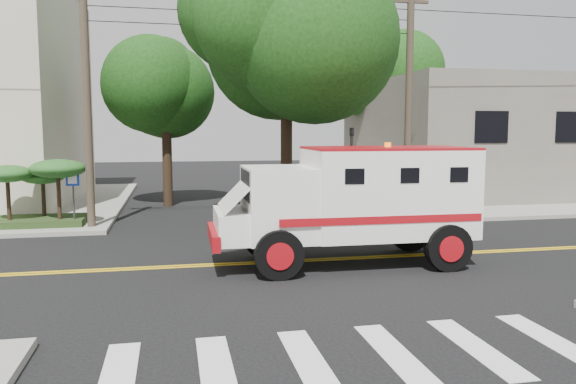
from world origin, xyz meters
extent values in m
plane|color=black|center=(0.00, 0.00, 0.00)|extent=(100.00, 100.00, 0.00)
cube|color=gray|center=(13.50, 13.50, 0.07)|extent=(17.00, 17.00, 0.15)
cube|color=#666157|center=(15.00, 14.00, 3.15)|extent=(14.00, 12.00, 6.00)
cylinder|color=#382D23|center=(-5.60, 6.00, 4.50)|extent=(0.28, 0.28, 9.00)
cylinder|color=#382D23|center=(6.30, 6.20, 4.50)|extent=(0.28, 0.28, 9.00)
cylinder|color=black|center=(1.50, 6.50, 3.50)|extent=(0.44, 0.44, 7.00)
sphere|color=#11340E|center=(1.50, 6.50, 7.00)|extent=(5.32, 5.32, 5.32)
sphere|color=#11340E|center=(2.64, 5.74, 7.57)|extent=(4.56, 4.56, 4.56)
cylinder|color=black|center=(-3.00, 12.00, 2.80)|extent=(0.44, 0.44, 5.60)
sphere|color=#11340E|center=(-3.00, 12.00, 5.60)|extent=(3.92, 3.92, 3.92)
sphere|color=#11340E|center=(-2.16, 11.44, 6.02)|extent=(3.36, 3.36, 3.36)
cylinder|color=black|center=(8.50, 16.00, 2.97)|extent=(0.44, 0.44, 5.95)
sphere|color=#11340E|center=(8.50, 16.00, 5.95)|extent=(4.20, 4.20, 4.20)
sphere|color=#11340E|center=(9.40, 15.40, 6.40)|extent=(3.60, 3.60, 3.60)
cylinder|color=#3F3F42|center=(3.80, 5.60, 1.80)|extent=(0.12, 0.12, 3.60)
imported|color=#3F3F42|center=(3.80, 5.60, 3.15)|extent=(0.15, 0.18, 0.90)
cylinder|color=#3F3F42|center=(-6.20, 6.20, 1.00)|extent=(0.06, 0.06, 2.00)
cube|color=#0C33A5|center=(-6.20, 6.14, 1.80)|extent=(0.45, 0.03, 0.45)
cube|color=#1E3314|center=(-7.50, 6.80, 0.27)|extent=(3.20, 2.00, 0.24)
cylinder|color=black|center=(-8.40, 6.50, 1.15)|extent=(0.14, 0.14, 1.52)
ellipsoid|color=#174D1D|center=(-8.40, 6.50, 2.00)|extent=(1.73, 1.73, 0.60)
cylinder|color=black|center=(-7.40, 7.20, 1.07)|extent=(0.14, 0.14, 1.36)
ellipsoid|color=#174D1D|center=(-7.40, 7.20, 1.83)|extent=(1.55, 1.55, 0.54)
cylinder|color=black|center=(-6.70, 6.30, 1.23)|extent=(0.14, 0.14, 1.68)
ellipsoid|color=#174D1D|center=(-6.70, 6.30, 2.17)|extent=(1.91, 1.91, 0.66)
cube|color=white|center=(2.77, -0.58, 1.88)|extent=(4.22, 2.52, 2.26)
cube|color=white|center=(-0.13, -0.54, 1.67)|extent=(1.75, 2.38, 1.83)
cube|color=black|center=(-0.97, -0.53, 2.15)|extent=(0.09, 1.83, 0.75)
cube|color=white|center=(-1.26, -0.53, 1.13)|extent=(0.99, 2.16, 0.75)
cube|color=#9C0C13|center=(-1.80, -0.52, 0.86)|extent=(0.22, 2.31, 0.38)
cube|color=#9C0C13|center=(2.77, -0.58, 3.04)|extent=(4.22, 2.52, 0.06)
cylinder|color=black|center=(-0.36, -1.74, 0.59)|extent=(1.19, 0.36, 1.18)
cylinder|color=black|center=(-0.33, 0.67, 0.59)|extent=(1.19, 0.36, 1.18)
cylinder|color=black|center=(3.94, -1.79, 0.59)|extent=(1.19, 0.36, 1.18)
cylinder|color=black|center=(3.97, 0.61, 0.59)|extent=(1.19, 0.36, 1.18)
imported|color=gray|center=(5.50, 5.74, 1.10)|extent=(0.73, 0.52, 1.90)
imported|color=gray|center=(5.50, 9.19, 1.05)|extent=(1.11, 1.08, 1.81)
camera|label=1|loc=(-2.77, -14.47, 3.51)|focal=35.00mm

